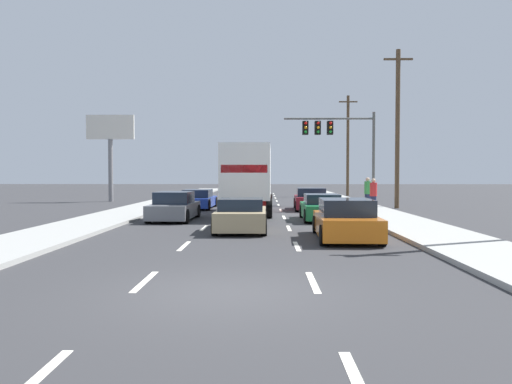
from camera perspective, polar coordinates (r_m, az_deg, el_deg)
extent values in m
plane|color=#333335|center=(34.25, -0.25, -1.56)|extent=(140.00, 140.00, 0.00)
cube|color=#9E9E99|center=(29.85, 12.49, -2.02)|extent=(2.87, 80.00, 0.14)
cube|color=#9E9E99|center=(30.17, -13.27, -1.98)|extent=(2.87, 80.00, 0.14)
cube|color=silver|center=(6.06, -24.10, -19.19)|extent=(0.14, 2.00, 0.01)
cube|color=silver|center=(10.63, -12.43, -9.81)|extent=(0.14, 2.00, 0.01)
cube|color=silver|center=(15.46, -8.12, -6.04)|extent=(0.14, 2.00, 0.01)
cube|color=silver|center=(20.37, -5.89, -4.06)|extent=(0.14, 2.00, 0.01)
cube|color=silver|center=(25.32, -4.54, -2.85)|extent=(0.14, 2.00, 0.01)
cube|color=silver|center=(30.29, -3.63, -2.04)|extent=(0.14, 2.00, 0.01)
cube|color=silver|center=(35.26, -2.98, -1.45)|extent=(0.14, 2.00, 0.01)
cube|color=silver|center=(40.24, -2.49, -1.01)|extent=(0.14, 2.00, 0.01)
cube|color=silver|center=(45.23, -2.11, -0.67)|extent=(0.14, 2.00, 0.01)
cube|color=silver|center=(50.22, -1.81, -0.39)|extent=(0.14, 2.00, 0.01)
cube|color=silver|center=(55.21, -1.56, -0.17)|extent=(0.14, 2.00, 0.01)
cube|color=silver|center=(10.39, 6.43, -10.05)|extent=(0.14, 2.00, 0.01)
cube|color=silver|center=(15.30, 4.63, -6.11)|extent=(0.14, 2.00, 0.01)
cube|color=silver|center=(20.25, 3.73, -4.09)|extent=(0.14, 2.00, 0.01)
cube|color=silver|center=(25.23, 3.18, -2.87)|extent=(0.14, 2.00, 0.01)
cube|color=silver|center=(30.21, 2.81, -2.05)|extent=(0.14, 2.00, 0.01)
cube|color=silver|center=(35.19, 2.55, -1.46)|extent=(0.14, 2.00, 0.01)
cube|color=silver|center=(40.18, 2.35, -1.02)|extent=(0.14, 2.00, 0.01)
cube|color=silver|center=(45.18, 2.20, -0.67)|extent=(0.14, 2.00, 0.01)
cube|color=silver|center=(50.17, 2.08, -0.40)|extent=(0.14, 2.00, 0.01)
cube|color=silver|center=(55.16, 1.98, -0.17)|extent=(0.14, 2.00, 0.01)
cube|color=#1E389E|center=(31.78, -6.52, -1.10)|extent=(1.91, 4.65, 0.56)
cube|color=#192333|center=(31.52, -6.59, -0.16)|extent=(1.65, 2.29, 0.49)
cylinder|color=black|center=(33.66, -7.50, -1.10)|extent=(0.23, 0.64, 0.64)
cylinder|color=black|center=(33.41, -4.63, -1.11)|extent=(0.23, 0.64, 0.64)
cylinder|color=black|center=(30.20, -8.62, -1.47)|extent=(0.23, 0.64, 0.64)
cylinder|color=black|center=(29.93, -5.42, -1.49)|extent=(0.23, 0.64, 0.64)
cube|color=slate|center=(23.98, -9.20, -2.05)|extent=(1.90, 4.37, 0.65)
cube|color=#192333|center=(23.94, -9.21, -0.62)|extent=(1.63, 2.11, 0.55)
cylinder|color=black|center=(25.74, -10.30, -2.10)|extent=(0.24, 0.65, 0.64)
cylinder|color=black|center=(25.42, -6.62, -2.13)|extent=(0.24, 0.65, 0.64)
cylinder|color=black|center=(22.61, -12.11, -2.69)|extent=(0.24, 0.65, 0.64)
cylinder|color=black|center=(22.25, -7.93, -2.74)|extent=(0.24, 0.65, 0.64)
cube|color=white|center=(25.98, -0.95, 2.28)|extent=(2.44, 6.62, 2.64)
cube|color=red|center=(22.71, -1.36, 2.64)|extent=(2.10, 0.07, 0.36)
cube|color=red|center=(30.19, -0.56, 0.62)|extent=(2.27, 1.86, 2.22)
cylinder|color=black|center=(30.30, -2.67, -1.13)|extent=(0.31, 0.96, 0.96)
cylinder|color=black|center=(30.20, 1.56, -1.14)|extent=(0.31, 0.96, 0.96)
cylinder|color=black|center=(24.80, -3.68, -1.85)|extent=(0.31, 0.96, 0.96)
cylinder|color=black|center=(24.69, 1.50, -1.87)|extent=(0.31, 0.96, 0.96)
cube|color=tan|center=(19.30, -1.65, -2.98)|extent=(1.86, 4.21, 0.68)
cube|color=#192333|center=(19.00, -1.69, -1.39)|extent=(1.63, 1.95, 0.43)
cylinder|color=black|center=(20.91, -3.80, -3.03)|extent=(0.22, 0.64, 0.64)
cylinder|color=black|center=(20.84, 0.93, -3.04)|extent=(0.22, 0.64, 0.64)
cylinder|color=black|center=(17.84, -4.67, -3.92)|extent=(0.22, 0.64, 0.64)
cylinder|color=black|center=(17.75, 0.88, -3.94)|extent=(0.22, 0.64, 0.64)
cube|color=maroon|center=(30.50, 6.20, -1.11)|extent=(2.01, 4.39, 0.69)
cube|color=#192333|center=(30.27, 6.23, -0.02)|extent=(1.70, 1.92, 0.50)
cylinder|color=black|center=(32.09, 4.48, -1.24)|extent=(0.24, 0.65, 0.64)
cylinder|color=black|center=(32.18, 7.59, -1.25)|extent=(0.24, 0.65, 0.64)
cylinder|color=black|center=(28.86, 4.65, -1.62)|extent=(0.24, 0.65, 0.64)
cylinder|color=black|center=(28.97, 8.11, -1.62)|extent=(0.24, 0.65, 0.64)
cube|color=#196B38|center=(23.81, 7.41, -2.08)|extent=(1.78, 4.12, 0.64)
cube|color=#192333|center=(23.71, 7.44, -0.78)|extent=(1.56, 1.98, 0.45)
cylinder|color=black|center=(25.24, 5.20, -2.15)|extent=(0.22, 0.64, 0.64)
cylinder|color=black|center=(25.40, 8.89, -2.14)|extent=(0.22, 0.64, 0.64)
cylinder|color=black|center=(22.25, 5.72, -2.73)|extent=(0.22, 0.64, 0.64)
cylinder|color=black|center=(22.43, 9.90, -2.71)|extent=(0.22, 0.64, 0.64)
cube|color=orange|center=(17.11, 10.09, -3.68)|extent=(2.01, 4.37, 0.67)
cube|color=#192333|center=(16.99, 10.14, -1.68)|extent=(1.72, 2.20, 0.53)
cylinder|color=black|center=(18.63, 6.78, -3.67)|extent=(0.24, 0.65, 0.64)
cylinder|color=black|center=(18.84, 12.12, -3.64)|extent=(0.24, 0.65, 0.64)
cylinder|color=black|center=(15.45, 7.61, -4.86)|extent=(0.24, 0.65, 0.64)
cylinder|color=black|center=(15.70, 14.03, -4.80)|extent=(0.24, 0.65, 0.64)
cylinder|color=#595B56|center=(36.52, 13.13, 3.71)|extent=(0.20, 0.20, 6.50)
cylinder|color=#595B56|center=(36.18, 8.23, 8.20)|extent=(6.30, 0.14, 0.14)
cube|color=black|center=(36.12, 8.35, 7.17)|extent=(0.40, 0.56, 0.95)
sphere|color=red|center=(35.85, 8.42, 7.69)|extent=(0.20, 0.20, 0.20)
sphere|color=orange|center=(35.82, 8.42, 7.22)|extent=(0.20, 0.20, 0.20)
sphere|color=green|center=(35.79, 8.41, 6.74)|extent=(0.20, 0.20, 0.20)
cube|color=black|center=(36.02, 6.97, 7.19)|extent=(0.40, 0.56, 0.95)
sphere|color=red|center=(35.74, 7.03, 7.72)|extent=(0.20, 0.20, 0.20)
sphere|color=orange|center=(35.72, 7.03, 7.24)|extent=(0.20, 0.20, 0.20)
sphere|color=green|center=(35.69, 7.02, 6.76)|extent=(0.20, 0.20, 0.20)
cube|color=black|center=(35.94, 5.59, 7.21)|extent=(0.40, 0.56, 0.95)
sphere|color=red|center=(35.66, 5.63, 7.73)|extent=(0.20, 0.20, 0.20)
sphere|color=orange|center=(35.64, 5.63, 7.25)|extent=(0.20, 0.20, 0.20)
sphere|color=green|center=(35.61, 5.63, 6.77)|extent=(0.20, 0.20, 0.20)
cylinder|color=brown|center=(33.01, 15.68, 6.83)|extent=(0.28, 0.28, 9.91)
cube|color=brown|center=(33.66, 15.76, 14.23)|extent=(1.80, 0.12, 0.12)
cylinder|color=brown|center=(50.39, 10.33, 5.14)|extent=(0.28, 0.28, 9.79)
cube|color=brown|center=(50.80, 10.36, 9.99)|extent=(1.80, 0.12, 0.12)
cylinder|color=slate|center=(41.03, -16.08, 2.36)|extent=(0.36, 0.36, 4.86)
cube|color=silver|center=(41.19, -16.13, 7.06)|extent=(3.74, 0.20, 1.89)
cylinder|color=#1E233F|center=(30.22, 12.47, -1.03)|extent=(0.32, 0.32, 0.85)
cylinder|color=#338C3F|center=(30.19, 12.49, 0.48)|extent=(0.38, 0.38, 0.74)
sphere|color=tan|center=(30.18, 12.49, 1.40)|extent=(0.23, 0.23, 0.23)
cylinder|color=#1E233F|center=(27.94, 13.10, -1.31)|extent=(0.32, 0.32, 0.83)
cylinder|color=red|center=(27.90, 13.11, 0.29)|extent=(0.38, 0.38, 0.73)
sphere|color=tan|center=(27.89, 13.12, 1.26)|extent=(0.22, 0.22, 0.22)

